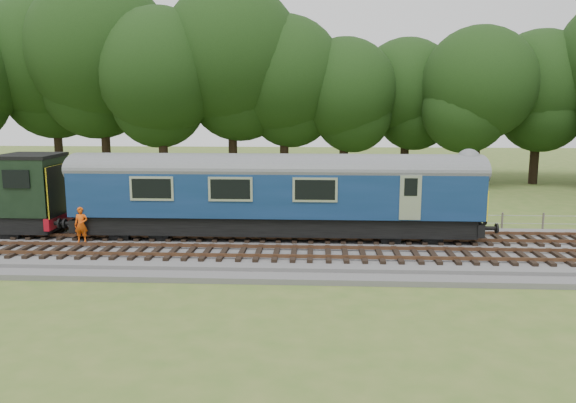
{
  "coord_description": "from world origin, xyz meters",
  "views": [
    {
      "loc": [
        -3.26,
        -23.43,
        6.35
      ],
      "look_at": [
        -4.56,
        1.4,
        2.0
      ],
      "focal_mm": 35.0,
      "sensor_mm": 36.0,
      "label": 1
    }
  ],
  "objects": [
    {
      "name": "ballast",
      "position": [
        0.0,
        0.0,
        0.17
      ],
      "size": [
        70.0,
        7.0,
        0.35
      ],
      "primitive_type": "cube",
      "color": "#4C4C4F",
      "rests_on": "ground"
    },
    {
      "name": "fence",
      "position": [
        0.0,
        4.5,
        0.0
      ],
      "size": [
        64.0,
        0.12,
        1.0
      ],
      "primitive_type": null,
      "color": "#6B6054",
      "rests_on": "ground"
    },
    {
      "name": "tree_line",
      "position": [
        0.0,
        22.0,
        0.0
      ],
      "size": [
        70.0,
        8.0,
        18.0
      ],
      "primitive_type": null,
      "color": "black",
      "rests_on": "ground"
    },
    {
      "name": "worker",
      "position": [
        -13.53,
        -0.03,
        1.14
      ],
      "size": [
        0.61,
        0.43,
        1.57
      ],
      "primitive_type": "imported",
      "rotation": [
        0.0,
        0.0,
        0.1
      ],
      "color": "#E44F0C",
      "rests_on": "ballast"
    },
    {
      "name": "dmu_railcar",
      "position": [
        -5.13,
        1.4,
        2.61
      ],
      "size": [
        18.05,
        2.86,
        3.88
      ],
      "color": "black",
      "rests_on": "ground"
    },
    {
      "name": "track_south",
      "position": [
        0.0,
        -1.6,
        0.42
      ],
      "size": [
        67.2,
        2.4,
        0.21
      ],
      "color": "black",
      "rests_on": "ballast"
    },
    {
      "name": "ground",
      "position": [
        0.0,
        0.0,
        0.0
      ],
      "size": [
        120.0,
        120.0,
        0.0
      ],
      "primitive_type": "plane",
      "color": "#466625",
      "rests_on": "ground"
    },
    {
      "name": "track_north",
      "position": [
        0.0,
        1.4,
        0.42
      ],
      "size": [
        67.2,
        2.4,
        0.21
      ],
      "color": "black",
      "rests_on": "ballast"
    }
  ]
}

